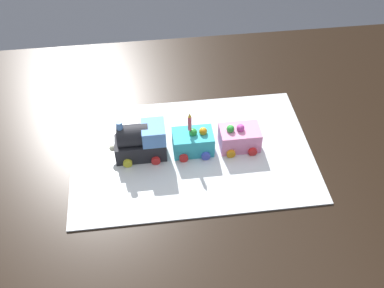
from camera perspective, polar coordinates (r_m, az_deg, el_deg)
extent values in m
plane|color=#2D3038|center=(1.79, 1.24, -16.80)|extent=(8.00, 8.00, 0.00)
cube|color=black|center=(1.20, 1.77, -0.42)|extent=(1.40, 1.00, 0.03)
cube|color=black|center=(1.83, -20.89, -0.47)|extent=(0.07, 0.07, 0.71)
cube|color=black|center=(1.93, 18.66, 2.96)|extent=(0.07, 0.07, 0.71)
cube|color=silver|center=(1.16, 0.00, -1.11)|extent=(0.60, 0.40, 0.00)
cube|color=#232328|center=(1.14, -6.38, -0.44)|extent=(0.12, 0.06, 0.05)
cylinder|color=#232328|center=(1.11, -7.36, 1.07)|extent=(0.08, 0.05, 0.05)
cube|color=#669EEA|center=(1.11, -4.81, 1.42)|extent=(0.06, 0.06, 0.04)
cylinder|color=#669EEA|center=(1.09, -8.98, 2.12)|extent=(0.02, 0.02, 0.03)
sphere|color=#F4EFCC|center=(1.14, -9.84, -0.48)|extent=(0.02, 0.02, 0.02)
cylinder|color=yellow|center=(1.13, -7.97, -2.40)|extent=(0.02, 0.01, 0.02)
cylinder|color=red|center=(1.13, -4.50, -2.09)|extent=(0.02, 0.01, 0.02)
cylinder|color=#D84CB2|center=(1.18, -8.07, 0.17)|extent=(0.02, 0.01, 0.02)
cylinder|color=#4C59D8|center=(1.18, -4.74, 0.47)|extent=(0.02, 0.01, 0.02)
cube|color=#38B7C6|center=(1.15, 0.12, 0.24)|extent=(0.10, 0.06, 0.06)
cylinder|color=red|center=(1.13, -1.03, -1.77)|extent=(0.02, 0.01, 0.02)
cylinder|color=#4C59D8|center=(1.14, 1.73, -1.51)|extent=(0.02, 0.01, 0.02)
cylinder|color=yellow|center=(1.18, -1.43, 0.77)|extent=(0.02, 0.01, 0.02)
cylinder|color=red|center=(1.19, 1.22, 1.01)|extent=(0.02, 0.01, 0.02)
sphere|color=green|center=(1.12, 0.12, 1.47)|extent=(0.02, 0.02, 0.02)
sphere|color=orange|center=(1.12, 1.39, 1.58)|extent=(0.02, 0.02, 0.02)
cube|color=pink|center=(1.16, 5.90, 0.76)|extent=(0.10, 0.06, 0.06)
cylinder|color=orange|center=(1.15, 4.85, -1.22)|extent=(0.02, 0.01, 0.02)
cylinder|color=red|center=(1.16, 7.52, -0.96)|extent=(0.02, 0.01, 0.02)
cylinder|color=green|center=(1.19, 4.21, 1.27)|extent=(0.02, 0.01, 0.02)
cylinder|color=#D84CB2|center=(1.20, 6.78, 1.49)|extent=(0.02, 0.01, 0.02)
sphere|color=#D84CB2|center=(1.14, 6.02, 1.98)|extent=(0.02, 0.02, 0.02)
sphere|color=green|center=(1.13, 4.79, 1.87)|extent=(0.02, 0.02, 0.02)
cylinder|color=#F24C59|center=(1.10, -0.29, 2.57)|extent=(0.01, 0.01, 0.04)
cone|color=yellow|center=(1.08, -0.30, 3.60)|extent=(0.01, 0.01, 0.01)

